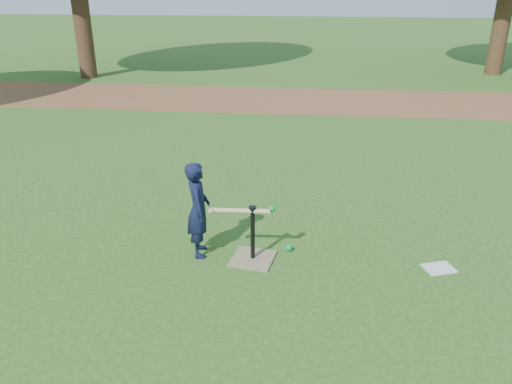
# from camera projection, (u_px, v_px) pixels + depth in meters

# --- Properties ---
(ground) EXTENTS (80.00, 80.00, 0.00)m
(ground) POSITION_uv_depth(u_px,v_px,m) (228.00, 246.00, 5.54)
(ground) COLOR #285116
(ground) RESTS_ON ground
(dirt_strip) EXTENTS (24.00, 3.00, 0.01)m
(dirt_strip) POSITION_uv_depth(u_px,v_px,m) (278.00, 100.00, 12.40)
(dirt_strip) COLOR brown
(dirt_strip) RESTS_ON ground
(child) EXTENTS (0.33, 0.43, 1.04)m
(child) POSITION_uv_depth(u_px,v_px,m) (198.00, 210.00, 5.20)
(child) COLOR black
(child) RESTS_ON ground
(wiffle_ball_ground) EXTENTS (0.08, 0.08, 0.08)m
(wiffle_ball_ground) POSITION_uv_depth(u_px,v_px,m) (289.00, 248.00, 5.43)
(wiffle_ball_ground) COLOR #0D9439
(wiffle_ball_ground) RESTS_ON ground
(clipboard) EXTENTS (0.36, 0.32, 0.01)m
(clipboard) POSITION_uv_depth(u_px,v_px,m) (439.00, 268.00, 5.11)
(clipboard) COLOR silver
(clipboard) RESTS_ON ground
(batting_tee) EXTENTS (0.49, 0.49, 0.61)m
(batting_tee) POSITION_uv_depth(u_px,v_px,m) (253.00, 250.00, 5.24)
(batting_tee) COLOR #837853
(batting_tee) RESTS_ON ground
(swing_action) EXTENTS (0.68, 0.19, 0.08)m
(swing_action) POSITION_uv_depth(u_px,v_px,m) (244.00, 210.00, 5.06)
(swing_action) COLOR tan
(swing_action) RESTS_ON ground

